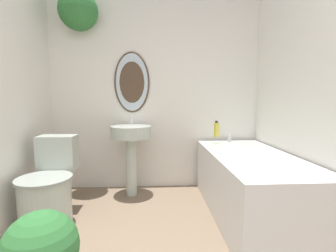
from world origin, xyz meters
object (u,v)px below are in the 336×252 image
(toilet, at_px, (49,189))
(pedestal_sink, at_px, (131,141))
(bathtub, at_px, (251,184))
(shampoo_bottle, at_px, (216,129))

(toilet, bearing_deg, pedestal_sink, 41.01)
(toilet, xyz_separation_m, bathtub, (1.81, 0.02, 0.00))
(pedestal_sink, relative_size, bathtub, 0.58)
(toilet, xyz_separation_m, shampoo_bottle, (1.64, 0.62, 0.44))
(pedestal_sink, xyz_separation_m, bathtub, (1.15, -0.56, -0.31))
(toilet, relative_size, pedestal_sink, 0.83)
(bathtub, distance_m, shampoo_bottle, 0.76)
(bathtub, bearing_deg, toilet, -179.37)
(pedestal_sink, relative_size, shampoo_bottle, 4.93)
(toilet, relative_size, shampoo_bottle, 4.09)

